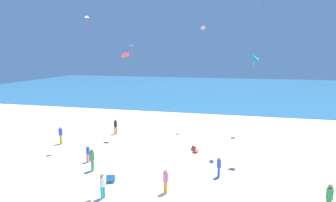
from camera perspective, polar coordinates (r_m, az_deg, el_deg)
name	(u,v)px	position (r m, az deg, el deg)	size (l,w,h in m)	color
ground_plane	(176,145)	(25.15, 1.73, -9.70)	(120.00, 120.00, 0.00)	beige
ocean_water	(209,88)	(68.07, 8.97, 2.83)	(120.00, 60.00, 0.05)	teal
beach_chair_far_left	(194,150)	(23.36, 5.84, -10.60)	(0.76, 0.76, 0.63)	#D13D3D
beach_chair_mid_beach	(111,178)	(18.71, -12.47, -16.29)	(0.72, 0.75, 0.57)	#2370B2
person_0	(219,166)	(19.09, 11.13, -13.76)	(0.36, 0.36, 1.49)	blue
person_1	(115,126)	(28.83, -11.48, -5.33)	(0.46, 0.46, 1.64)	orange
person_2	(61,134)	(27.26, -22.55, -6.69)	(0.47, 0.47, 1.74)	yellow
person_3	(102,184)	(16.74, -14.22, -17.31)	(0.41, 0.41, 1.56)	#19ADB2
person_4	(165,180)	(16.78, -0.56, -16.88)	(0.44, 0.44, 1.58)	orange
person_5	(92,158)	(20.42, -16.35, -12.01)	(0.40, 0.40, 1.69)	green
person_6	(88,152)	(22.16, -17.19, -10.75)	(0.38, 0.38, 1.39)	#D8599E
person_7	(329,197)	(17.25, 31.96, -17.41)	(0.39, 0.39, 1.72)	green
kite_pink	(203,28)	(30.67, 7.70, 15.56)	(0.64, 0.29, 1.26)	pink
kite_white	(87,17)	(25.52, -17.39, 17.20)	(0.51, 0.55, 1.54)	white
kite_blue	(132,45)	(27.22, -8.01, 12.05)	(0.72, 0.66, 1.53)	blue
kite_teal	(254,58)	(21.65, 18.42, 9.02)	(0.84, 0.60, 1.15)	#1EADAD
kite_red	(124,54)	(16.34, -9.71, 10.07)	(0.58, 0.70, 1.43)	red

